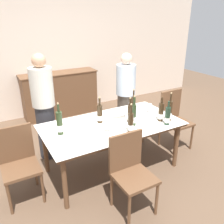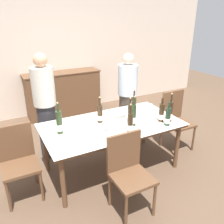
{
  "view_description": "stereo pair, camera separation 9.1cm",
  "coord_description": "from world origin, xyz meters",
  "px_view_note": "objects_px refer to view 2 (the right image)",
  "views": [
    {
      "loc": [
        -1.45,
        -2.54,
        2.12
      ],
      "look_at": [
        0.0,
        0.0,
        0.9
      ],
      "focal_mm": 38.0,
      "sensor_mm": 36.0,
      "label": 1
    },
    {
      "loc": [
        -1.37,
        -2.58,
        2.12
      ],
      "look_at": [
        0.0,
        0.0,
        0.9
      ],
      "focal_mm": 38.0,
      "sensor_mm": 36.0,
      "label": 2
    }
  ],
  "objects_px": {
    "wine_bottle_5": "(130,114)",
    "wine_glass_0": "(107,125)",
    "wine_bottle_2": "(59,123)",
    "chair_left_end": "(18,158)",
    "wine_bottle_0": "(100,114)",
    "wine_bottle_3": "(161,113)",
    "person_guest_left": "(127,98)",
    "wine_glass_1": "(151,107)",
    "wine_bottle_7": "(170,112)",
    "person_host": "(46,108)",
    "wine_bottle_1": "(134,108)",
    "wine_glass_2": "(132,104)",
    "wine_bottle_8": "(134,115)",
    "ice_bucket": "(117,119)",
    "dining_table": "(112,128)",
    "sideboard_cabinet": "(64,94)",
    "wine_bottle_6": "(168,117)",
    "chair_right_end": "(175,117)",
    "wine_bottle_4": "(130,123)",
    "chair_near_front": "(128,168)"
  },
  "relations": [
    {
      "from": "sideboard_cabinet",
      "to": "wine_bottle_5",
      "type": "bearing_deg",
      "value": -84.66
    },
    {
      "from": "chair_near_front",
      "to": "chair_left_end",
      "type": "relative_size",
      "value": 1.01
    },
    {
      "from": "wine_bottle_6",
      "to": "person_host",
      "type": "xyz_separation_m",
      "value": [
        -1.35,
        1.19,
        -0.03
      ]
    },
    {
      "from": "wine_bottle_7",
      "to": "wine_glass_2",
      "type": "relative_size",
      "value": 2.75
    },
    {
      "from": "wine_glass_1",
      "to": "chair_left_end",
      "type": "xyz_separation_m",
      "value": [
        -1.93,
        0.02,
        -0.32
      ]
    },
    {
      "from": "wine_bottle_8",
      "to": "chair_left_end",
      "type": "height_order",
      "value": "wine_bottle_8"
    },
    {
      "from": "wine_bottle_7",
      "to": "ice_bucket",
      "type": "bearing_deg",
      "value": 164.25
    },
    {
      "from": "wine_bottle_7",
      "to": "wine_bottle_5",
      "type": "bearing_deg",
      "value": 154.87
    },
    {
      "from": "wine_glass_2",
      "to": "chair_left_end",
      "type": "xyz_separation_m",
      "value": [
        -1.75,
        -0.22,
        -0.31
      ]
    },
    {
      "from": "wine_bottle_6",
      "to": "chair_near_front",
      "type": "xyz_separation_m",
      "value": [
        -0.83,
        -0.35,
        -0.32
      ]
    },
    {
      "from": "wine_bottle_6",
      "to": "chair_left_end",
      "type": "distance_m",
      "value": 1.96
    },
    {
      "from": "wine_bottle_7",
      "to": "wine_glass_0",
      "type": "relative_size",
      "value": 2.84
    },
    {
      "from": "wine_glass_2",
      "to": "person_guest_left",
      "type": "xyz_separation_m",
      "value": [
        0.18,
        0.43,
        -0.07
      ]
    },
    {
      "from": "wine_bottle_2",
      "to": "wine_bottle_7",
      "type": "distance_m",
      "value": 1.5
    },
    {
      "from": "wine_glass_2",
      "to": "person_host",
      "type": "xyz_separation_m",
      "value": [
        -1.22,
        0.51,
        -0.02
      ]
    },
    {
      "from": "wine_bottle_1",
      "to": "wine_bottle_8",
      "type": "height_order",
      "value": "same"
    },
    {
      "from": "wine_bottle_4",
      "to": "wine_bottle_6",
      "type": "relative_size",
      "value": 1.16
    },
    {
      "from": "sideboard_cabinet",
      "to": "person_guest_left",
      "type": "xyz_separation_m",
      "value": [
        0.67,
        -1.6,
        0.28
      ]
    },
    {
      "from": "ice_bucket",
      "to": "wine_bottle_3",
      "type": "bearing_deg",
      "value": -13.63
    },
    {
      "from": "wine_glass_0",
      "to": "person_guest_left",
      "type": "relative_size",
      "value": 0.1
    },
    {
      "from": "wine_bottle_1",
      "to": "sideboard_cabinet",
      "type": "bearing_deg",
      "value": 99.05
    },
    {
      "from": "wine_bottle_6",
      "to": "wine_glass_2",
      "type": "relative_size",
      "value": 2.22
    },
    {
      "from": "wine_bottle_5",
      "to": "wine_bottle_6",
      "type": "relative_size",
      "value": 1.08
    },
    {
      "from": "ice_bucket",
      "to": "wine_bottle_6",
      "type": "xyz_separation_m",
      "value": [
        0.62,
        -0.29,
        0.01
      ]
    },
    {
      "from": "wine_bottle_3",
      "to": "person_guest_left",
      "type": "distance_m",
      "value": 0.98
    },
    {
      "from": "wine_glass_1",
      "to": "wine_bottle_4",
      "type": "bearing_deg",
      "value": -147.54
    },
    {
      "from": "person_guest_left",
      "to": "chair_left_end",
      "type": "bearing_deg",
      "value": -161.36
    },
    {
      "from": "dining_table",
      "to": "wine_bottle_3",
      "type": "height_order",
      "value": "wine_bottle_3"
    },
    {
      "from": "wine_glass_1",
      "to": "person_guest_left",
      "type": "xyz_separation_m",
      "value": [
        0.0,
        0.67,
        -0.07
      ]
    },
    {
      "from": "sideboard_cabinet",
      "to": "chair_near_front",
      "type": "relative_size",
      "value": 1.79
    },
    {
      "from": "dining_table",
      "to": "wine_bottle_0",
      "type": "distance_m",
      "value": 0.26
    },
    {
      "from": "ice_bucket",
      "to": "wine_bottle_5",
      "type": "distance_m",
      "value": 0.23
    },
    {
      "from": "ice_bucket",
      "to": "wine_glass_0",
      "type": "distance_m",
      "value": 0.21
    },
    {
      "from": "sideboard_cabinet",
      "to": "wine_bottle_7",
      "type": "xyz_separation_m",
      "value": [
        0.73,
        -2.64,
        0.38
      ]
    },
    {
      "from": "person_host",
      "to": "wine_bottle_1",
      "type": "bearing_deg",
      "value": -34.43
    },
    {
      "from": "wine_glass_2",
      "to": "sideboard_cabinet",
      "type": "bearing_deg",
      "value": 103.54
    },
    {
      "from": "dining_table",
      "to": "chair_right_end",
      "type": "xyz_separation_m",
      "value": [
        1.24,
        0.09,
        -0.11
      ]
    },
    {
      "from": "wine_bottle_0",
      "to": "person_guest_left",
      "type": "xyz_separation_m",
      "value": [
        0.81,
        0.6,
        -0.08
      ]
    },
    {
      "from": "wine_bottle_2",
      "to": "wine_bottle_4",
      "type": "xyz_separation_m",
      "value": [
        0.79,
        -0.39,
        -0.01
      ]
    },
    {
      "from": "wine_bottle_2",
      "to": "chair_left_end",
      "type": "relative_size",
      "value": 0.46
    },
    {
      "from": "sideboard_cabinet",
      "to": "ice_bucket",
      "type": "bearing_deg",
      "value": -90.06
    },
    {
      "from": "wine_bottle_5",
      "to": "person_host",
      "type": "relative_size",
      "value": 0.22
    },
    {
      "from": "wine_bottle_0",
      "to": "wine_bottle_3",
      "type": "bearing_deg",
      "value": -26.21
    },
    {
      "from": "wine_bottle_4",
      "to": "wine_glass_0",
      "type": "relative_size",
      "value": 2.66
    },
    {
      "from": "dining_table",
      "to": "wine_glass_0",
      "type": "xyz_separation_m",
      "value": [
        -0.16,
        -0.18,
        0.16
      ]
    },
    {
      "from": "wine_bottle_4",
      "to": "chair_right_end",
      "type": "height_order",
      "value": "wine_bottle_4"
    },
    {
      "from": "dining_table",
      "to": "person_host",
      "type": "distance_m",
      "value": 1.08
    },
    {
      "from": "wine_bottle_5",
      "to": "wine_glass_0",
      "type": "distance_m",
      "value": 0.43
    },
    {
      "from": "dining_table",
      "to": "person_guest_left",
      "type": "xyz_separation_m",
      "value": [
        0.69,
        0.74,
        0.1
      ]
    },
    {
      "from": "wine_bottle_4",
      "to": "wine_bottle_5",
      "type": "height_order",
      "value": "wine_bottle_4"
    }
  ]
}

